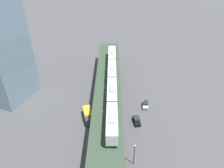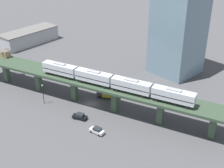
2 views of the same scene
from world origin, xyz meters
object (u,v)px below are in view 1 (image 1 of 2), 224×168
at_px(street_car_black, 137,120).
at_px(delivery_truck, 88,115).
at_px(street_lamp, 134,153).
at_px(subway_train, 112,81).
at_px(street_car_silver, 146,104).

bearing_deg(street_car_black, delivery_truck, 14.33).
xyz_separation_m(street_car_black, delivery_truck, (14.97, 3.83, 0.82)).
distance_m(delivery_truck, street_lamp, 21.43).
distance_m(subway_train, street_car_black, 14.50).
bearing_deg(delivery_truck, street_car_silver, -141.08).
xyz_separation_m(delivery_truck, street_lamp, (-18.00, 11.38, 2.35)).
xyz_separation_m(street_car_black, street_car_silver, (-0.87, -8.97, 0.00)).
height_order(street_car_silver, delivery_truck, delivery_truck).
bearing_deg(subway_train, street_lamp, 123.52).
xyz_separation_m(subway_train, delivery_truck, (5.35, 7.73, -9.29)).
height_order(subway_train, street_lamp, subway_train).
bearing_deg(subway_train, street_car_silver, -154.24).
bearing_deg(street_car_silver, street_car_black, 84.46).
relative_size(subway_train, street_car_silver, 10.25).
bearing_deg(subway_train, street_car_black, 157.94).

